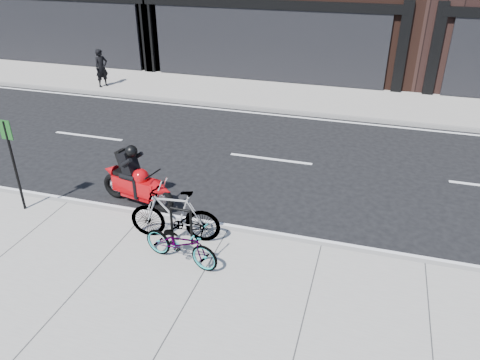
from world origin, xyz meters
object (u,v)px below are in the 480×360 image
(bicycle_front, at_px, (181,243))
(bicycle_rear, at_px, (175,215))
(bike_rack, at_px, (181,223))
(motorcycle, at_px, (139,182))
(sign_post, at_px, (13,158))
(pedestrian, at_px, (102,68))

(bicycle_front, distance_m, bicycle_rear, 0.81)
(bike_rack, relative_size, motorcycle, 0.40)
(bike_rack, xyz_separation_m, sign_post, (-4.01, 0.20, 0.81))
(motorcycle, height_order, pedestrian, pedestrian)
(motorcycle, distance_m, pedestrian, 9.97)
(bicycle_front, relative_size, motorcycle, 0.80)
(bicycle_rear, bearing_deg, bike_rack, 54.05)
(bike_rack, xyz_separation_m, bicycle_front, (0.23, -0.58, -0.05))
(bicycle_front, distance_m, pedestrian, 12.60)
(motorcycle, relative_size, sign_post, 0.94)
(pedestrian, height_order, sign_post, sign_post)
(bicycle_front, height_order, bicycle_rear, bicycle_rear)
(bike_rack, xyz_separation_m, bicycle_rear, (-0.18, 0.10, 0.09))
(bicycle_front, bearing_deg, sign_post, 91.49)
(bicycle_rear, bearing_deg, pedestrian, -148.56)
(bike_rack, height_order, bicycle_rear, bicycle_rear)
(pedestrian, xyz_separation_m, sign_post, (3.47, -9.18, 0.53))
(bike_rack, distance_m, bicycle_front, 0.63)
(bike_rack, relative_size, bicycle_front, 0.50)
(bicycle_front, xyz_separation_m, motorcycle, (-1.85, 1.90, 0.06))
(bicycle_rear, bearing_deg, sign_post, -98.20)
(bicycle_rear, relative_size, sign_post, 0.87)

